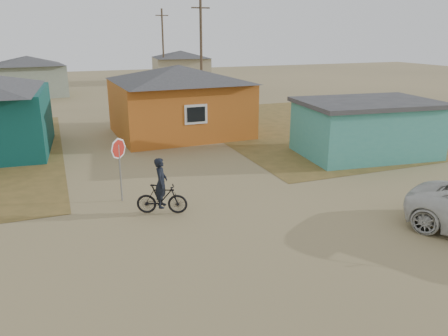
{
  "coord_description": "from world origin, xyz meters",
  "views": [
    {
      "loc": [
        -4.12,
        -9.92,
        5.64
      ],
      "look_at": [
        0.92,
        3.0,
        1.3
      ],
      "focal_mm": 35.0,
      "sensor_mm": 36.0,
      "label": 1
    }
  ],
  "objects": [
    {
      "name": "ground",
      "position": [
        0.0,
        0.0,
        0.0
      ],
      "size": [
        120.0,
        120.0,
        0.0
      ],
      "primitive_type": "plane",
      "color": "#958256"
    },
    {
      "name": "grass_ne",
      "position": [
        14.0,
        13.0,
        0.01
      ],
      "size": [
        20.0,
        18.0,
        0.0
      ],
      "primitive_type": "cube",
      "color": "brown",
      "rests_on": "ground"
    },
    {
      "name": "house_yellow",
      "position": [
        2.5,
        14.0,
        2.0
      ],
      "size": [
        7.72,
        6.76,
        3.9
      ],
      "color": "#B65C1C",
      "rests_on": "ground"
    },
    {
      "name": "shed_turquoise",
      "position": [
        9.5,
        6.5,
        1.31
      ],
      "size": [
        6.71,
        4.93,
        2.6
      ],
      "color": "teal",
      "rests_on": "ground"
    },
    {
      "name": "house_pale_west",
      "position": [
        -6.0,
        34.0,
        1.86
      ],
      "size": [
        7.04,
        6.15,
        3.6
      ],
      "color": "gray",
      "rests_on": "ground"
    },
    {
      "name": "house_beige_east",
      "position": [
        10.0,
        40.0,
        1.86
      ],
      "size": [
        6.95,
        6.05,
        3.6
      ],
      "color": "tan",
      "rests_on": "ground"
    },
    {
      "name": "utility_pole_near",
      "position": [
        6.5,
        22.0,
        4.14
      ],
      "size": [
        1.4,
        0.2,
        8.0
      ],
      "color": "#4F402F",
      "rests_on": "ground"
    },
    {
      "name": "utility_pole_far",
      "position": [
        7.5,
        38.0,
        4.14
      ],
      "size": [
        1.4,
        0.2,
        8.0
      ],
      "color": "#4F402F",
      "rests_on": "ground"
    },
    {
      "name": "stop_sign",
      "position": [
        -2.28,
        4.59,
        1.67
      ],
      "size": [
        0.71,
        0.28,
        2.25
      ],
      "color": "gray",
      "rests_on": "ground"
    },
    {
      "name": "cyclist",
      "position": [
        -1.23,
        3.01,
        0.68
      ],
      "size": [
        1.7,
        1.06,
        1.86
      ],
      "color": "black",
      "rests_on": "ground"
    }
  ]
}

